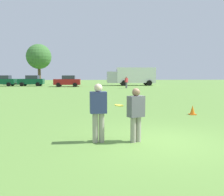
% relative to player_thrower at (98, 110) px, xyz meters
% --- Properties ---
extents(ground_plane, '(157.72, 157.72, 0.00)m').
position_rel_player_thrower_xyz_m(ground_plane, '(1.89, -0.06, -0.98)').
color(ground_plane, '#608C3D').
extents(player_thrower, '(0.51, 0.32, 1.74)m').
position_rel_player_thrower_xyz_m(player_thrower, '(0.00, 0.00, 0.00)').
color(player_thrower, gray).
rests_on(player_thrower, ground).
extents(player_defender, '(0.54, 0.45, 1.61)m').
position_rel_player_thrower_xyz_m(player_defender, '(1.10, -0.05, -0.08)').
color(player_defender, gray).
rests_on(player_defender, ground).
extents(frisbee, '(0.27, 0.27, 0.06)m').
position_rel_player_thrower_xyz_m(frisbee, '(0.62, 0.10, 0.11)').
color(frisbee, yellow).
extents(traffic_cone, '(0.32, 0.32, 0.48)m').
position_rel_player_thrower_xyz_m(traffic_cone, '(4.76, 4.55, -0.75)').
color(traffic_cone, '#D8590C').
rests_on(traffic_cone, ground).
extents(parked_car_near_left, '(4.21, 2.23, 1.82)m').
position_rel_player_thrower_xyz_m(parked_car_near_left, '(-15.57, 34.95, -0.06)').
color(parked_car_near_left, '#0C4C2D').
rests_on(parked_car_near_left, ground).
extents(parked_car_mid_left, '(4.21, 2.23, 1.82)m').
position_rel_player_thrower_xyz_m(parked_car_mid_left, '(-10.85, 35.01, -0.06)').
color(parked_car_mid_left, '#0C4C2D').
rests_on(parked_car_mid_left, ground).
extents(parked_car_center, '(4.21, 2.23, 1.82)m').
position_rel_player_thrower_xyz_m(parked_car_center, '(-4.45, 32.32, -0.06)').
color(parked_car_center, maroon).
rests_on(parked_car_center, ground).
extents(box_truck, '(8.51, 3.04, 3.18)m').
position_rel_player_thrower_xyz_m(box_truck, '(6.62, 35.85, 0.77)').
color(box_truck, white).
rests_on(box_truck, ground).
extents(bystander_sideline_watcher, '(0.50, 0.52, 1.68)m').
position_rel_player_thrower_xyz_m(bystander_sideline_watcher, '(4.50, 27.56, -0.03)').
color(bystander_sideline_watcher, '#4C4C51').
rests_on(bystander_sideline_watcher, ground).
extents(tree_east_birch, '(4.87, 4.87, 7.91)m').
position_rel_player_thrower_xyz_m(tree_east_birch, '(-11.00, 41.74, 4.46)').
color(tree_east_birch, brown).
rests_on(tree_east_birch, ground).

